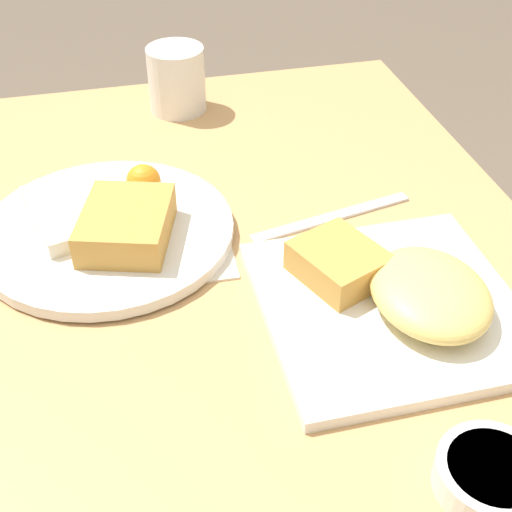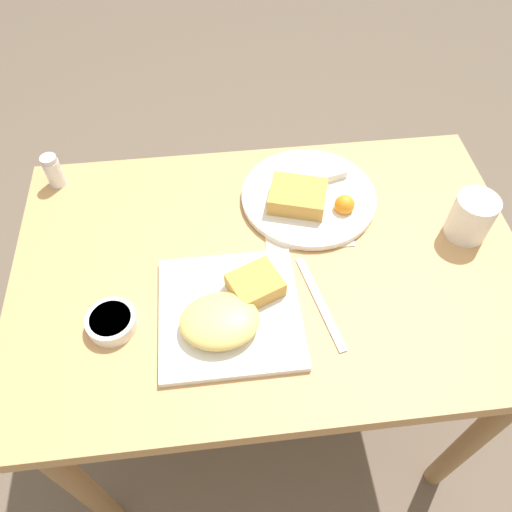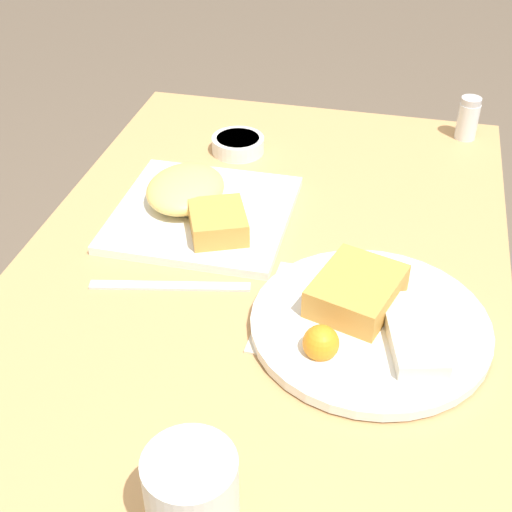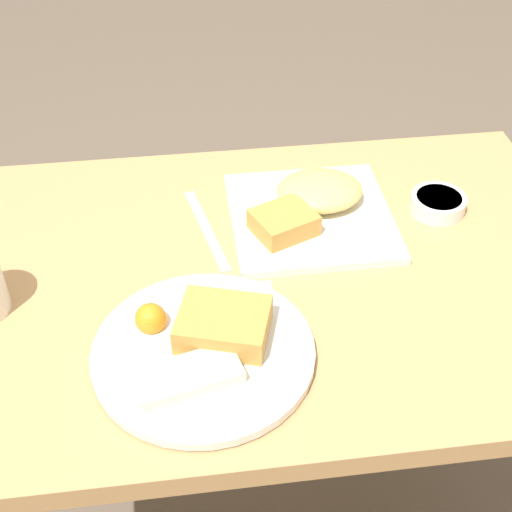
% 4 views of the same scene
% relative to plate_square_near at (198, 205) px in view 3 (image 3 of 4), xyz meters
% --- Properties ---
extents(dining_table, '(1.05, 0.69, 0.75)m').
position_rel_plate_square_near_xyz_m(dining_table, '(0.09, 0.12, -0.12)').
color(dining_table, tan).
rests_on(dining_table, ground_plane).
extents(menu_card, '(0.20, 0.25, 0.00)m').
position_rel_plate_square_near_xyz_m(menu_card, '(0.19, 0.26, -0.02)').
color(menu_card, beige).
rests_on(menu_card, dining_table).
extents(plate_square_near, '(0.26, 0.26, 0.06)m').
position_rel_plate_square_near_xyz_m(plate_square_near, '(0.00, 0.00, 0.00)').
color(plate_square_near, white).
rests_on(plate_square_near, dining_table).
extents(plate_oval_far, '(0.30, 0.30, 0.05)m').
position_rel_plate_square_near_xyz_m(plate_oval_far, '(0.20, 0.28, -0.00)').
color(plate_oval_far, white).
rests_on(plate_oval_far, menu_card).
extents(sauce_ramekin, '(0.09, 0.09, 0.03)m').
position_rel_plate_square_near_xyz_m(sauce_ramekin, '(-0.22, 0.01, -0.01)').
color(sauce_ramekin, white).
rests_on(sauce_ramekin, dining_table).
extents(salt_shaker, '(0.04, 0.04, 0.08)m').
position_rel_plate_square_near_xyz_m(salt_shaker, '(-0.37, 0.40, 0.01)').
color(salt_shaker, white).
rests_on(salt_shaker, dining_table).
extents(butter_knife, '(0.06, 0.22, 0.00)m').
position_rel_plate_square_near_xyz_m(butter_knife, '(0.18, 0.01, -0.02)').
color(butter_knife, silver).
rests_on(butter_knife, dining_table).
extents(coffee_mug, '(0.09, 0.09, 0.10)m').
position_rel_plate_square_near_xyz_m(coffee_mug, '(0.52, 0.15, 0.03)').
color(coffee_mug, white).
rests_on(coffee_mug, dining_table).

